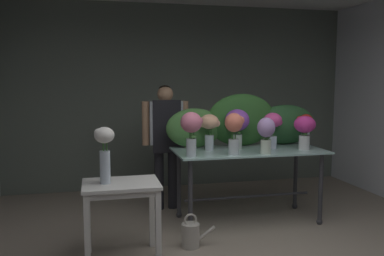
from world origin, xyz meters
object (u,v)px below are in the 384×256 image
(vase_rosy_dahlias, at_px, (192,128))
(vase_coral_snapdragons, at_px, (234,129))
(vase_scarlet_peonies, at_px, (305,126))
(vase_peach_freesia, at_px, (209,127))
(vase_magenta_carnations, at_px, (305,129))
(watering_can, at_px, (191,235))
(vase_white_roses_tall, at_px, (104,150))
(vase_lilac_anemones, at_px, (266,132))
(vase_violet_stock, at_px, (237,124))
(side_table_white, at_px, (121,194))
(display_table_glass, at_px, (248,162))
(florist, at_px, (166,133))
(vase_fuchsia_hydrangea, at_px, (273,125))

(vase_rosy_dahlias, height_order, vase_coral_snapdragons, vase_rosy_dahlias)
(vase_rosy_dahlias, height_order, vase_scarlet_peonies, vase_rosy_dahlias)
(vase_peach_freesia, xyz_separation_m, vase_magenta_carnations, (1.08, -0.21, -0.03))
(vase_magenta_carnations, distance_m, watering_can, 1.81)
(vase_rosy_dahlias, xyz_separation_m, watering_can, (-0.08, -0.32, -1.03))
(vase_rosy_dahlias, height_order, vase_white_roses_tall, vase_rosy_dahlias)
(vase_lilac_anemones, relative_size, vase_coral_snapdragons, 0.88)
(vase_lilac_anemones, height_order, vase_white_roses_tall, vase_lilac_anemones)
(vase_rosy_dahlias, height_order, vase_violet_stock, vase_rosy_dahlias)
(vase_peach_freesia, relative_size, vase_scarlet_peonies, 1.06)
(side_table_white, bearing_deg, watering_can, 8.56)
(side_table_white, relative_size, vase_white_roses_tall, 1.40)
(display_table_glass, height_order, vase_violet_stock, vase_violet_stock)
(vase_coral_snapdragons, bearing_deg, vase_lilac_anemones, -4.70)
(display_table_glass, relative_size, vase_lilac_anemones, 4.33)
(display_table_glass, height_order, side_table_white, display_table_glass)
(side_table_white, height_order, vase_scarlet_peonies, vase_scarlet_peonies)
(vase_peach_freesia, height_order, vase_magenta_carnations, vase_peach_freesia)
(side_table_white, relative_size, watering_can, 2.05)
(vase_magenta_carnations, bearing_deg, vase_white_roses_tall, -166.23)
(display_table_glass, distance_m, watering_can, 1.17)
(florist, xyz_separation_m, vase_magenta_carnations, (1.49, -0.82, 0.11))
(vase_scarlet_peonies, bearing_deg, vase_white_roses_tall, -161.73)
(side_table_white, bearing_deg, vase_magenta_carnations, 14.63)
(vase_white_roses_tall, bearing_deg, vase_scarlet_peonies, 18.27)
(watering_can, bearing_deg, florist, 91.50)
(vase_peach_freesia, height_order, vase_rosy_dahlias, vase_rosy_dahlias)
(florist, bearing_deg, vase_scarlet_peonies, -19.74)
(vase_scarlet_peonies, xyz_separation_m, watering_can, (-1.59, -0.70, -0.97))
(vase_magenta_carnations, height_order, vase_coral_snapdragons, vase_coral_snapdragons)
(display_table_glass, height_order, vase_peach_freesia, vase_peach_freesia)
(watering_can, bearing_deg, vase_lilac_anemones, 18.20)
(florist, relative_size, vase_violet_stock, 3.42)
(vase_lilac_anemones, distance_m, watering_can, 1.36)
(florist, relative_size, vase_fuchsia_hydrangea, 3.78)
(vase_peach_freesia, bearing_deg, vase_white_roses_tall, -147.36)
(display_table_glass, xyz_separation_m, vase_white_roses_tall, (-1.65, -0.70, 0.33))
(vase_scarlet_peonies, xyz_separation_m, vase_magenta_carnations, (-0.14, -0.24, 0.00))
(vase_coral_snapdragons, height_order, watering_can, vase_coral_snapdragons)
(vase_fuchsia_hydrangea, distance_m, vase_magenta_carnations, 0.36)
(watering_can, bearing_deg, vase_magenta_carnations, 17.37)
(vase_violet_stock, relative_size, vase_coral_snapdragons, 1.03)
(florist, xyz_separation_m, vase_rosy_dahlias, (0.11, -0.96, 0.18))
(vase_scarlet_peonies, bearing_deg, vase_coral_snapdragons, -160.66)
(vase_fuchsia_hydrangea, distance_m, watering_can, 1.64)
(florist, distance_m, vase_rosy_dahlias, 0.98)
(side_table_white, bearing_deg, vase_scarlet_peonies, 19.31)
(vase_violet_stock, bearing_deg, vase_peach_freesia, -177.85)
(vase_violet_stock, xyz_separation_m, vase_magenta_carnations, (0.75, -0.22, -0.06))
(vase_magenta_carnations, relative_size, vase_white_roses_tall, 0.76)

